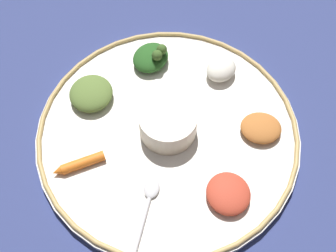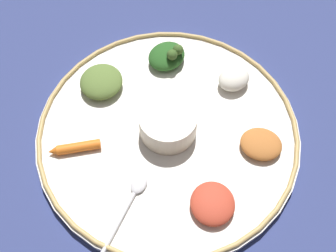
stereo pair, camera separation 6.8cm
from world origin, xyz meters
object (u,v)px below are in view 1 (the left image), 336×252
spoon (146,210)px  greens_pile (151,57)px  center_bowl (168,123)px  carrot_near_spoon (79,164)px

spoon → greens_pile: bearing=-61.8°
center_bowl → spoon: bearing=105.4°
spoon → greens_pile: 0.29m
center_bowl → carrot_near_spoon: center_bowl is taller
carrot_near_spoon → spoon: bearing=174.3°
center_bowl → greens_pile: center_bowl is taller
spoon → center_bowl: bearing=-74.6°
greens_pile → spoon: bearing=118.2°
greens_pile → center_bowl: bearing=130.6°
spoon → carrot_near_spoon: (0.13, -0.01, 0.00)m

